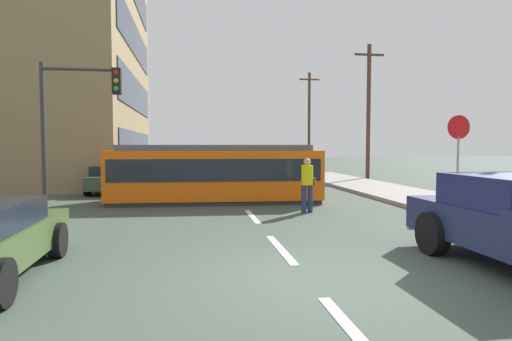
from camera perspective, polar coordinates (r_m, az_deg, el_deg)
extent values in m
plane|color=#3F4D43|center=(16.50, -2.45, -3.85)|extent=(120.00, 120.00, 0.00)
cube|color=gray|center=(15.09, 26.09, -4.58)|extent=(3.20, 36.00, 0.14)
cube|color=silver|center=(5.06, 13.26, -20.61)|extent=(0.16, 2.40, 0.01)
cube|color=silver|center=(8.71, 3.27, -10.28)|extent=(0.16, 2.40, 0.01)
cube|color=silver|center=(12.57, -0.50, -6.06)|extent=(0.16, 2.40, 0.01)
cube|color=silver|center=(21.93, -3.99, -2.07)|extent=(0.16, 2.40, 0.01)
cube|color=silver|center=(27.90, -4.98, -0.94)|extent=(0.16, 2.40, 0.01)
cube|color=#2D3847|center=(27.28, -15.37, 2.89)|extent=(0.06, 13.64, 1.92)
cube|color=#2D3847|center=(27.46, -15.47, 9.58)|extent=(0.06, 13.64, 1.92)
cube|color=#2D3847|center=(28.00, -15.57, 16.10)|extent=(0.06, 13.64, 1.92)
cube|color=#EE5C0C|center=(15.83, -5.37, -0.48)|extent=(7.59, 2.80, 1.73)
cube|color=#2D2D2D|center=(15.92, -5.35, -3.85)|extent=(7.43, 2.67, 0.15)
cube|color=#4F5863|center=(15.79, -5.39, 3.02)|extent=(6.82, 2.40, 0.20)
cube|color=#1E232D|center=(15.82, -5.37, 0.27)|extent=(7.29, 2.83, 0.76)
cube|color=#244F82|center=(21.68, -6.98, 0.65)|extent=(2.52, 5.50, 1.53)
cube|color=black|center=(18.98, -6.72, 0.98)|extent=(2.25, 0.13, 0.92)
cube|color=black|center=(21.67, -6.99, 1.38)|extent=(2.56, 4.68, 0.61)
cylinder|color=black|center=(19.97, -6.81, -1.33)|extent=(2.55, 0.91, 0.90)
cylinder|color=black|center=(23.47, -7.11, -0.65)|extent=(2.55, 0.91, 0.90)
cylinder|color=navy|center=(13.32, 6.32, -3.73)|extent=(0.16, 0.16, 0.85)
cylinder|color=navy|center=(13.38, 7.15, -3.71)|extent=(0.16, 0.16, 0.85)
cylinder|color=yellow|center=(13.28, 6.75, -0.61)|extent=(0.36, 0.36, 0.60)
sphere|color=tan|center=(13.26, 6.77, 1.15)|extent=(0.22, 0.22, 0.22)
cube|color=#4D3A1A|center=(13.40, 7.60, -1.44)|extent=(0.17, 0.22, 0.24)
cylinder|color=black|center=(8.86, 22.21, -7.67)|extent=(0.28, 0.80, 0.80)
cylinder|color=black|center=(8.80, -24.68, -8.33)|extent=(0.23, 0.64, 0.64)
cylinder|color=black|center=(6.46, -30.68, -12.67)|extent=(0.23, 0.64, 0.64)
cube|color=#324C35|center=(20.11, -18.16, -1.26)|extent=(1.79, 4.14, 0.55)
cube|color=black|center=(19.93, -18.25, 0.07)|extent=(1.64, 2.28, 0.40)
cylinder|color=black|center=(21.49, -19.95, -1.53)|extent=(0.23, 0.64, 0.64)
cylinder|color=black|center=(21.23, -15.29, -1.51)|extent=(0.23, 0.64, 0.64)
cylinder|color=black|center=(19.08, -21.34, -2.14)|extent=(0.23, 0.64, 0.64)
cylinder|color=black|center=(18.78, -16.10, -2.13)|extent=(0.23, 0.64, 0.64)
cylinder|color=gray|center=(15.28, 25.01, -0.05)|extent=(0.07, 0.07, 2.20)
cylinder|color=red|center=(15.27, 25.14, 5.20)|extent=(0.76, 0.04, 0.76)
cylinder|color=#333333|center=(15.28, -26.21, 4.02)|extent=(0.14, 0.14, 4.67)
cylinder|color=#333333|center=(15.17, -22.23, 12.23)|extent=(2.27, 0.10, 0.10)
cube|color=black|center=(14.90, -17.87, 11.12)|extent=(0.28, 0.24, 0.84)
sphere|color=red|center=(14.81, -17.97, 12.14)|extent=(0.16, 0.16, 0.16)
sphere|color=gold|center=(14.77, -17.95, 11.19)|extent=(0.16, 0.16, 0.16)
sphere|color=green|center=(14.74, -17.93, 10.22)|extent=(0.16, 0.16, 0.16)
cylinder|color=brown|center=(26.85, 14.59, 7.38)|extent=(0.24, 0.24, 8.03)
cube|color=brown|center=(27.31, 14.70, 14.54)|extent=(1.80, 0.12, 0.12)
cylinder|color=#55361F|center=(38.79, 7.01, 6.49)|extent=(0.24, 0.24, 8.48)
cube|color=#55361F|center=(39.16, 7.04, 11.81)|extent=(1.80, 0.12, 0.12)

